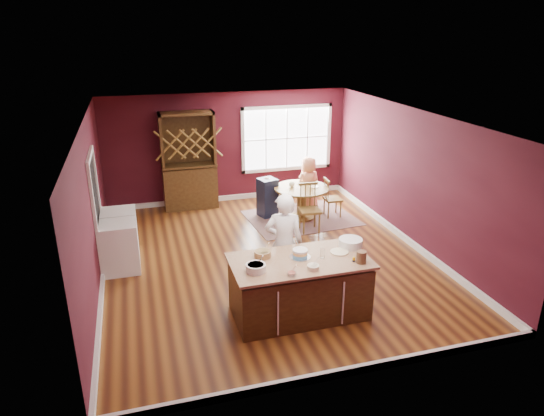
{
  "coord_description": "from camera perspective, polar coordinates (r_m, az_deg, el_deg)",
  "views": [
    {
      "loc": [
        -2.21,
        -8.02,
        4.18
      ],
      "look_at": [
        0.09,
        -0.07,
        1.05
      ],
      "focal_mm": 32.0,
      "sensor_mm": 36.0,
      "label": 1
    }
  ],
  "objects": [
    {
      "name": "room_shell",
      "position": [
        8.79,
        -0.7,
        1.93
      ],
      "size": [
        7.0,
        7.0,
        7.0
      ],
      "color": "brown",
      "rests_on": "ground"
    },
    {
      "name": "window",
      "position": [
        12.37,
        1.74,
        8.2
      ],
      "size": [
        2.36,
        0.1,
        1.66
      ],
      "primitive_type": null,
      "color": "white",
      "rests_on": "room_shell"
    },
    {
      "name": "doorway",
      "position": [
        9.21,
        -19.84,
        -0.59
      ],
      "size": [
        0.08,
        1.26,
        2.13
      ],
      "primitive_type": null,
      "color": "white",
      "rests_on": "room_shell"
    },
    {
      "name": "kitchen_island",
      "position": [
        7.46,
        3.22,
        -9.4
      ],
      "size": [
        2.07,
        1.09,
        0.92
      ],
      "color": "#311C0D",
      "rests_on": "ground"
    },
    {
      "name": "dining_table",
      "position": [
        11.03,
        3.49,
        1.38
      ],
      "size": [
        1.25,
        1.25,
        0.75
      ],
      "color": "brown",
      "rests_on": "ground"
    },
    {
      "name": "baker",
      "position": [
        7.87,
        1.42,
        -4.22
      ],
      "size": [
        0.72,
        0.57,
        1.72
      ],
      "primitive_type": "imported",
      "rotation": [
        0.0,
        0.0,
        2.86
      ],
      "color": "white",
      "rests_on": "ground"
    },
    {
      "name": "layer_cake",
      "position": [
        7.28,
        3.33,
        -5.36
      ],
      "size": [
        0.32,
        0.32,
        0.13
      ],
      "primitive_type": null,
      "color": "white",
      "rests_on": "kitchen_island"
    },
    {
      "name": "bowl_blue",
      "position": [
        6.88,
        -1.93,
        -7.05
      ],
      "size": [
        0.29,
        0.29,
        0.11
      ],
      "primitive_type": "cylinder",
      "color": "white",
      "rests_on": "kitchen_island"
    },
    {
      "name": "bowl_yellow",
      "position": [
        7.29,
        -1.12,
        -5.41
      ],
      "size": [
        0.26,
        0.26,
        0.1
      ],
      "primitive_type": "cylinder",
      "color": "#9F744A",
      "rests_on": "kitchen_island"
    },
    {
      "name": "bowl_pink",
      "position": [
        6.79,
        2.33,
        -7.74
      ],
      "size": [
        0.14,
        0.14,
        0.05
      ],
      "primitive_type": "cylinder",
      "color": "white",
      "rests_on": "kitchen_island"
    },
    {
      "name": "bowl_olive",
      "position": [
        6.97,
        4.86,
        -6.96
      ],
      "size": [
        0.17,
        0.17,
        0.07
      ],
      "primitive_type": "cylinder",
      "color": "beige",
      "rests_on": "kitchen_island"
    },
    {
      "name": "drinking_glass",
      "position": [
        7.28,
        5.97,
        -5.34
      ],
      "size": [
        0.08,
        0.08,
        0.15
      ],
      "primitive_type": "cylinder",
      "color": "white",
      "rests_on": "kitchen_island"
    },
    {
      "name": "dinner_plate",
      "position": [
        7.51,
        7.92,
        -5.14
      ],
      "size": [
        0.28,
        0.28,
        0.02
      ],
      "primitive_type": "cylinder",
      "color": "beige",
      "rests_on": "kitchen_island"
    },
    {
      "name": "white_tub",
      "position": [
        7.71,
        9.22,
        -4.05
      ],
      "size": [
        0.37,
        0.37,
        0.13
      ],
      "primitive_type": "cylinder",
      "color": "white",
      "rests_on": "kitchen_island"
    },
    {
      "name": "stoneware_crock",
      "position": [
        7.22,
        10.46,
        -5.69
      ],
      "size": [
        0.15,
        0.15,
        0.18
      ],
      "primitive_type": "cylinder",
      "color": "#50341F",
      "rests_on": "kitchen_island"
    },
    {
      "name": "toy_figurine",
      "position": [
        7.25,
        9.6,
        -5.98
      ],
      "size": [
        0.05,
        0.05,
        0.08
      ],
      "primitive_type": null,
      "color": "#F8B20A",
      "rests_on": "kitchen_island"
    },
    {
      "name": "rug",
      "position": [
        11.21,
        3.43,
        -1.17
      ],
      "size": [
        2.52,
        2.03,
        0.01
      ],
      "primitive_type": "cube",
      "rotation": [
        0.0,
        0.0,
        0.09
      ],
      "color": "brown",
      "rests_on": "ground"
    },
    {
      "name": "chair_east",
      "position": [
        11.25,
        7.17,
        1.26
      ],
      "size": [
        0.39,
        0.41,
        0.93
      ],
      "primitive_type": null,
      "rotation": [
        0.0,
        0.0,
        1.52
      ],
      "color": "brown",
      "rests_on": "ground"
    },
    {
      "name": "chair_south",
      "position": [
        10.34,
        4.48,
        -0.02
      ],
      "size": [
        0.48,
        0.46,
        1.06
      ],
      "primitive_type": null,
      "rotation": [
        0.0,
        0.0,
        -0.08
      ],
      "color": "brown",
      "rests_on": "ground"
    },
    {
      "name": "chair_north",
      "position": [
        11.91,
        3.51,
        2.51
      ],
      "size": [
        0.51,
        0.5,
        0.93
      ],
      "primitive_type": null,
      "rotation": [
        0.0,
        0.0,
        3.58
      ],
      "color": "#915D33",
      "rests_on": "ground"
    },
    {
      "name": "seated_woman",
      "position": [
        11.52,
        4.3,
        2.84
      ],
      "size": [
        0.73,
        0.57,
        1.31
      ],
      "primitive_type": "imported",
      "rotation": [
        0.0,
        0.0,
        3.41
      ],
      "color": "#E58C66",
      "rests_on": "ground"
    },
    {
      "name": "high_chair",
      "position": [
        11.17,
        -0.54,
        1.33
      ],
      "size": [
        0.47,
        0.47,
        0.94
      ],
      "primitive_type": null,
      "rotation": [
        0.0,
        0.0,
        0.29
      ],
      "color": "#181D44",
      "rests_on": "ground"
    },
    {
      "name": "toddler",
      "position": [
        11.04,
        -0.77,
        2.95
      ],
      "size": [
        0.18,
        0.14,
        0.26
      ],
      "primitive_type": null,
      "color": "#8CA5BF",
      "rests_on": "high_chair"
    },
    {
      "name": "table_plate",
      "position": [
        11.0,
        4.95,
        2.51
      ],
      "size": [
        0.21,
        0.21,
        0.02
      ],
      "primitive_type": "cylinder",
      "color": "beige",
      "rests_on": "dining_table"
    },
    {
      "name": "table_cup",
      "position": [
        10.96,
        2.35,
        2.75
      ],
      "size": [
        0.16,
        0.16,
        0.1
      ],
      "primitive_type": "imported",
      "rotation": [
        0.0,
        0.0,
        -0.23
      ],
      "color": "white",
      "rests_on": "dining_table"
    },
    {
      "name": "hutch",
      "position": [
        11.7,
        -9.77,
        5.47
      ],
      "size": [
        1.27,
        0.53,
        2.32
      ],
      "primitive_type": "cube",
      "color": "black",
      "rests_on": "ground"
    },
    {
      "name": "washer",
      "position": [
        9.11,
        -17.43,
        -4.4
      ],
      "size": [
        0.63,
        0.61,
        0.92
      ],
      "primitive_type": "cube",
      "color": "silver",
      "rests_on": "ground"
    },
    {
      "name": "dryer",
      "position": [
        9.7,
        -17.42,
        -2.85
      ],
      "size": [
        0.63,
        0.61,
        0.92
      ],
      "primitive_type": "cube",
      "color": "silver",
      "rests_on": "ground"
    }
  ]
}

